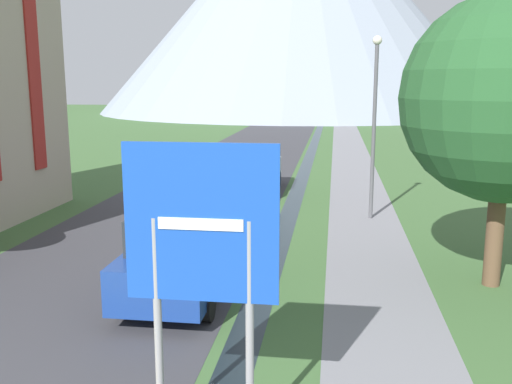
% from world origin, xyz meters
% --- Properties ---
extents(ground_plane, '(160.00, 160.00, 0.00)m').
position_xyz_m(ground_plane, '(0.00, 20.00, 0.00)').
color(ground_plane, '#3D6033').
extents(road, '(6.40, 60.00, 0.01)m').
position_xyz_m(road, '(-2.50, 30.00, 0.00)').
color(road, '#38383D').
rests_on(road, ground_plane).
extents(footpath, '(2.20, 60.00, 0.01)m').
position_xyz_m(footpath, '(3.60, 30.00, 0.00)').
color(footpath, slate).
rests_on(footpath, ground_plane).
extents(drainage_channel, '(0.60, 60.00, 0.00)m').
position_xyz_m(drainage_channel, '(1.20, 30.00, 0.00)').
color(drainage_channel, black).
rests_on(drainage_channel, ground_plane).
extents(road_sign, '(1.82, 0.11, 3.63)m').
position_xyz_m(road_sign, '(1.11, 3.54, 2.37)').
color(road_sign, gray).
rests_on(road_sign, ground_plane).
extents(parked_car_near, '(1.82, 4.22, 1.82)m').
position_xyz_m(parked_car_near, '(-0.40, 8.11, 0.91)').
color(parked_car_near, navy).
rests_on(parked_car_near, ground_plane).
extents(parked_car_far, '(1.95, 4.30, 1.82)m').
position_xyz_m(parked_car_far, '(-0.56, 19.31, 0.91)').
color(parked_car_far, '#B2B2B7').
rests_on(parked_car_far, ground_plane).
extents(streetlamp, '(0.28, 0.28, 5.66)m').
position_xyz_m(streetlamp, '(3.82, 15.36, 3.32)').
color(streetlamp, '#515156').
rests_on(streetlamp, ground_plane).
extents(tree_by_path, '(4.26, 4.26, 6.10)m').
position_xyz_m(tree_by_path, '(6.02, 9.53, 3.95)').
color(tree_by_path, brown).
rests_on(tree_by_path, ground_plane).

